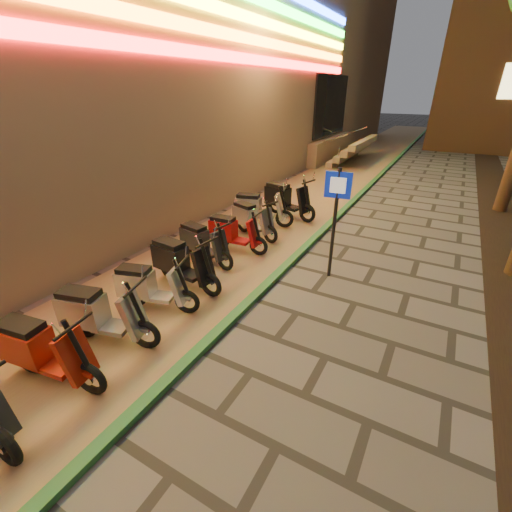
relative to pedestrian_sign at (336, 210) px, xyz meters
The scene contains 13 objects.
ground 5.17m from the pedestrian_sign, 90.69° to the right, with size 120.00×120.00×0.00m, color #474442.
parking_strip 5.90m from the pedestrian_sign, 117.77° to the left, with size 3.40×60.00×0.01m, color #8C7251.
green_curb 5.34m from the pedestrian_sign, 100.76° to the left, with size 0.18×60.00×0.10m, color #276932.
pedestrian_sign is the anchor object (origin of this frame).
scooter_5 5.46m from the pedestrian_sign, 117.58° to the right, with size 1.66×0.70×1.16m.
scooter_6 4.69m from the pedestrian_sign, 123.15° to the right, with size 1.65×0.84×1.17m.
scooter_7 3.88m from the pedestrian_sign, 131.56° to the right, with size 1.52×0.81×1.08m.
scooter_8 3.30m from the pedestrian_sign, 144.19° to the right, with size 1.70×0.61×1.20m.
scooter_9 3.11m from the pedestrian_sign, 164.95° to the right, with size 1.56×0.67×1.10m.
scooter_10 2.77m from the pedestrian_sign, behind, with size 1.55×0.54×1.09m.
scooter_11 3.05m from the pedestrian_sign, 156.31° to the left, with size 1.57×0.82×1.11m.
scooter_12 3.57m from the pedestrian_sign, 146.24° to the left, with size 1.71×0.87×1.21m.
scooter_13 4.06m from the pedestrian_sign, 129.39° to the left, with size 1.84×0.86×1.29m.
Camera 1 is at (1.87, -1.50, 3.69)m, focal length 24.00 mm.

